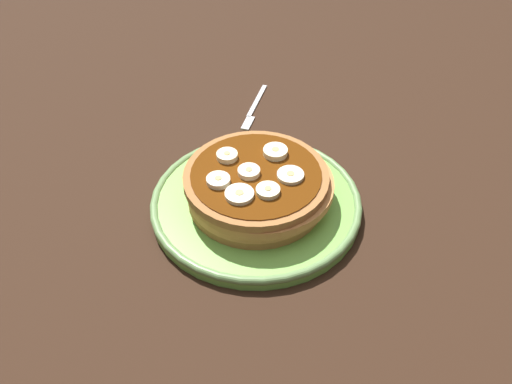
{
  "coord_description": "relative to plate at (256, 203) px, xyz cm",
  "views": [
    {
      "loc": [
        55.12,
        -3.64,
        53.32
      ],
      "look_at": [
        0.0,
        0.0,
        2.98
      ],
      "focal_mm": 41.05,
      "sensor_mm": 36.0,
      "label": 1
    }
  ],
  "objects": [
    {
      "name": "banana_slice_3",
      "position": [
        3.99,
        -2.24,
        5.3
      ],
      "size": [
        3.52,
        3.52,
        0.77
      ],
      "color": "#EBEAC3",
      "rests_on": "pancake_stack"
    },
    {
      "name": "banana_slice_6",
      "position": [
        0.89,
        4.2,
        5.28
      ],
      "size": [
        3.35,
        3.35,
        0.73
      ],
      "color": "#ECE8C5",
      "rests_on": "pancake_stack"
    },
    {
      "name": "fork",
      "position": [
        -22.75,
        0.92,
        -0.75
      ],
      "size": [
        12.54,
        5.42,
        0.5
      ],
      "color": "silver",
      "rests_on": "ground_plane"
    },
    {
      "name": "banana_slice_5",
      "position": [
        1.37,
        -4.7,
        5.37
      ],
      "size": [
        2.95,
        2.95,
        0.91
      ],
      "color": "#F3E8C5",
      "rests_on": "pancake_stack"
    },
    {
      "name": "banana_slice_1",
      "position": [
        3.58,
        1.2,
        5.34
      ],
      "size": [
        2.93,
        2.93,
        0.84
      ],
      "color": "#EFF1BF",
      "rests_on": "pancake_stack"
    },
    {
      "name": "ground_plane",
      "position": [
        0.0,
        0.0,
        -2.5
      ],
      "size": [
        140.0,
        140.0,
        3.0
      ],
      "primitive_type": "cube",
      "color": "black"
    },
    {
      "name": "banana_slice_0",
      "position": [
        0.09,
        -0.88,
        5.38
      ],
      "size": [
        2.79,
        2.79,
        0.93
      ],
      "color": "#FAE1BA",
      "rests_on": "pancake_stack"
    },
    {
      "name": "banana_slice_2",
      "position": [
        -3.66,
        2.74,
        5.43
      ],
      "size": [
        3.17,
        3.17,
        1.03
      ],
      "color": "#FAF0C1",
      "rests_on": "pancake_stack"
    },
    {
      "name": "plate",
      "position": [
        0.0,
        0.0,
        0.0
      ],
      "size": [
        27.43,
        27.43,
        1.87
      ],
      "color": "#72B74C",
      "rests_on": "ground_plane"
    },
    {
      "name": "banana_slice_4",
      "position": [
        -3.3,
        -3.49,
        5.41
      ],
      "size": [
        2.73,
        2.73,
        0.99
      ],
      "color": "#F9EBBA",
      "rests_on": "pancake_stack"
    },
    {
      "name": "pancake_stack",
      "position": [
        -0.0,
        0.19,
        2.87
      ],
      "size": [
        18.95,
        19.14,
        4.56
      ],
      "color": "#AA6B39",
      "rests_on": "plate"
    }
  ]
}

